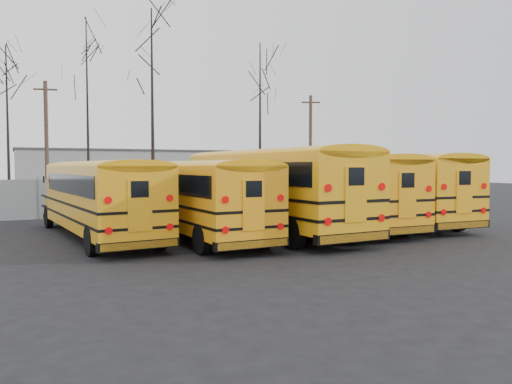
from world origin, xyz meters
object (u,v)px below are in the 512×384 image
bus_b (195,192)px  bus_c (267,183)px  bus_a (100,193)px  utility_pole_left (47,143)px  utility_pole_right (310,146)px  bus_e (379,183)px  bus_d (327,185)px

bus_b → bus_c: 3.11m
bus_a → bus_b: bus_b is taller
utility_pole_left → utility_pole_right: utility_pole_right is taller
bus_c → utility_pole_right: bearing=50.4°
bus_c → bus_e: bearing=3.8°
bus_d → utility_pole_right: size_ratio=1.36×
utility_pole_left → utility_pole_right: size_ratio=0.97×
bus_a → bus_d: 9.40m
bus_a → utility_pole_right: (18.65, 15.43, 2.55)m
bus_c → utility_pole_right: 20.75m
bus_c → bus_e: bus_c is taller
bus_c → utility_pole_left: size_ratio=1.52×
bus_c → utility_pole_left: 18.42m
utility_pole_right → bus_a: bearing=-117.0°
bus_b → bus_d: bus_d is taller
bus_b → bus_d: size_ratio=0.93×
bus_b → bus_c: bus_c is taller
bus_b → bus_a: bearing=155.9°
bus_b → utility_pole_left: (-4.03, 17.05, 2.43)m
bus_d → utility_pole_right: (9.28, 16.08, 2.41)m
bus_a → bus_c: bearing=-14.8°
utility_pole_left → bus_d: bearing=-46.5°
bus_b → utility_pole_left: bearing=100.9°
bus_e → utility_pole_left: bearing=132.1°
bus_a → bus_e: bus_e is taller
bus_a → utility_pole_left: 16.00m
bus_b → bus_d: bearing=3.3°
bus_a → utility_pole_left: (-0.85, 15.79, 2.43)m
bus_b → bus_e: size_ratio=0.91×
bus_a → utility_pole_left: size_ratio=1.31×
bus_d → utility_pole_left: utility_pole_left is taller
bus_a → bus_c: bus_c is taller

